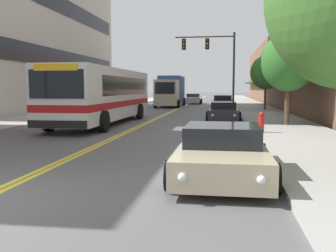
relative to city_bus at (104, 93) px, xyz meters
name	(u,v)px	position (x,y,z in m)	size (l,w,h in m)	color
ground_plane	(185,105)	(2.33, 22.45, -1.72)	(240.00, 240.00, 0.00)	#565659
sidewalk_left	(123,104)	(-5.03, 22.45, -1.64)	(3.72, 106.00, 0.16)	#9E9B96
sidewalk_right	(250,105)	(9.69, 22.45, -1.64)	(3.72, 106.00, 0.16)	#9E9B96
centre_line	(185,105)	(2.33, 22.45, -1.72)	(0.34, 106.00, 0.01)	yellow
storefront_row_right	(308,69)	(15.77, 22.45, 2.32)	(9.10, 68.00, 8.09)	brown
city_bus	(104,93)	(0.00, 0.00, 0.00)	(2.95, 12.11, 3.03)	silver
car_navy_parked_left_near	(127,104)	(-2.09, 12.87, -1.14)	(2.03, 4.23, 1.21)	#19234C
car_beige_parked_right_foreground	(222,153)	(6.68, -12.08, -1.17)	(2.16, 4.26, 1.18)	#BCAD89
car_slate_blue_parked_right_mid	(223,103)	(6.64, 12.87, -1.07)	(2.02, 4.63, 1.37)	#475675
car_charcoal_parked_right_far	(223,112)	(6.71, 2.41, -1.16)	(1.99, 4.24, 1.17)	#232328
car_red_parked_right_end	(224,101)	(6.74, 23.29, -1.16)	(2.09, 4.20, 1.16)	maroon
car_silver_moving_lead	(193,99)	(2.91, 27.11, -1.12)	(2.12, 4.37, 1.28)	#B7B7BC
box_truck	(170,91)	(1.03, 19.53, -0.03)	(2.60, 7.60, 3.29)	beige
traffic_signal_mast	(214,56)	(5.84, 12.25, 3.03)	(5.14, 0.38, 6.72)	#47474C
street_tree_right_mid	(288,62)	(9.86, -1.00, 1.57)	(2.69, 2.69, 4.63)	brown
street_tree_right_far	(266,73)	(10.23, 12.54, 1.60)	(2.62, 2.62, 4.61)	brown
fire_hydrant	(261,122)	(8.28, -4.48, -1.14)	(0.31, 0.23, 0.85)	red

